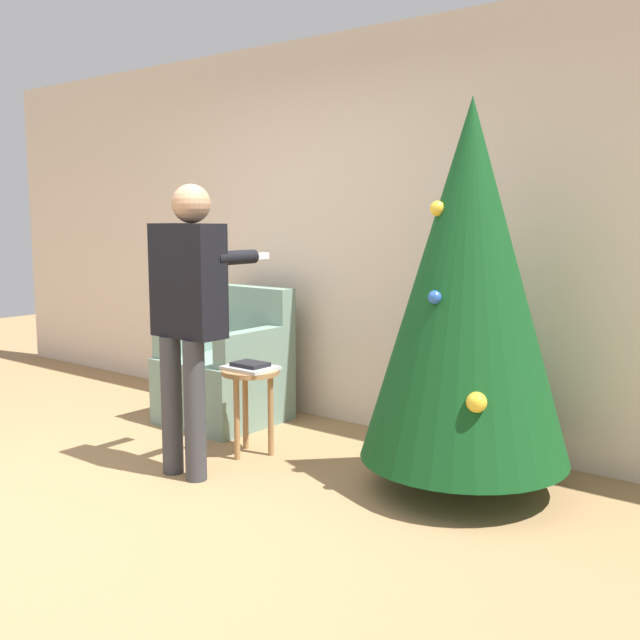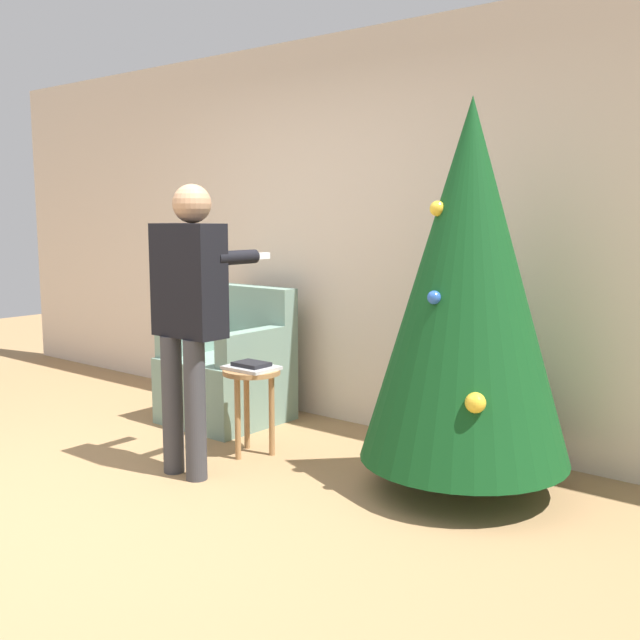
% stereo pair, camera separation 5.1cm
% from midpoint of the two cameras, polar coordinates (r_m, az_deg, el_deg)
% --- Properties ---
extents(ground_plane, '(14.00, 14.00, 0.00)m').
position_cam_midpoint_polar(ground_plane, '(4.01, -18.40, -14.04)').
color(ground_plane, '#99754C').
extents(wall_back, '(8.00, 0.06, 2.70)m').
position_cam_midpoint_polar(wall_back, '(5.26, 1.74, 6.68)').
color(wall_back, beige).
rests_on(wall_back, ground_plane).
extents(christmas_tree, '(1.11, 1.11, 2.07)m').
position_cam_midpoint_polar(christmas_tree, '(3.97, 10.83, 2.82)').
color(christmas_tree, brown).
rests_on(christmas_tree, ground_plane).
extents(armchair, '(0.73, 0.74, 0.95)m').
position_cam_midpoint_polar(armchair, '(5.43, -7.33, -4.08)').
color(armchair, gray).
rests_on(armchair, ground_plane).
extents(person_standing, '(0.45, 0.57, 1.64)m').
position_cam_midpoint_polar(person_standing, '(4.24, -10.34, 1.25)').
color(person_standing, '#38383D').
rests_on(person_standing, ground_plane).
extents(side_stool, '(0.35, 0.35, 0.54)m').
position_cam_midpoint_polar(side_stool, '(4.63, -5.63, -5.07)').
color(side_stool, '#A37547').
rests_on(side_stool, ground_plane).
extents(laptop, '(0.30, 0.24, 0.02)m').
position_cam_midpoint_polar(laptop, '(4.60, -5.65, -3.65)').
color(laptop, silver).
rests_on(laptop, side_stool).
extents(book, '(0.21, 0.15, 0.02)m').
position_cam_midpoint_polar(book, '(4.60, -5.65, -3.38)').
color(book, black).
rests_on(book, laptop).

